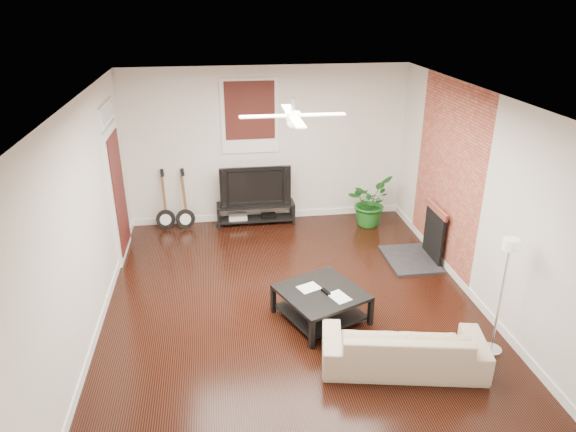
% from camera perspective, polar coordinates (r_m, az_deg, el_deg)
% --- Properties ---
extents(room, '(5.01, 6.01, 2.81)m').
position_cam_1_polar(room, '(6.52, 0.50, 0.64)').
color(room, black).
rests_on(room, ground).
extents(brick_accent, '(0.02, 2.20, 2.80)m').
position_cam_1_polar(brick_accent, '(8.13, 17.05, 4.26)').
color(brick_accent, '#A44435').
rests_on(brick_accent, floor).
extents(fireplace, '(0.80, 1.10, 0.92)m').
position_cam_1_polar(fireplace, '(8.36, 14.51, -1.88)').
color(fireplace, black).
rests_on(fireplace, floor).
extents(window_back, '(1.00, 0.06, 1.30)m').
position_cam_1_polar(window_back, '(9.15, -4.21, 10.87)').
color(window_back, '#36150E').
rests_on(window_back, wall_back).
extents(door_left, '(0.08, 1.00, 2.50)m').
position_cam_1_polar(door_left, '(8.44, -18.33, 3.69)').
color(door_left, white).
rests_on(door_left, wall_left).
extents(tv_stand, '(1.41, 0.38, 0.39)m').
position_cam_1_polar(tv_stand, '(9.51, -3.56, 0.27)').
color(tv_stand, black).
rests_on(tv_stand, floor).
extents(tv, '(1.26, 0.17, 0.73)m').
position_cam_1_polar(tv, '(9.33, -3.66, 3.50)').
color(tv, black).
rests_on(tv, tv_stand).
extents(coffee_table, '(1.27, 1.27, 0.40)m').
position_cam_1_polar(coffee_table, '(6.83, 3.64, -9.67)').
color(coffee_table, black).
rests_on(coffee_table, floor).
extents(sofa, '(1.92, 1.04, 0.53)m').
position_cam_1_polar(sofa, '(6.16, 12.54, -13.73)').
color(sofa, tan).
rests_on(sofa, floor).
extents(floor_lamp, '(0.29, 0.29, 1.48)m').
position_cam_1_polar(floor_lamp, '(6.43, 22.33, -8.24)').
color(floor_lamp, silver).
rests_on(floor_lamp, floor).
extents(potted_plant, '(1.03, 1.06, 0.89)m').
position_cam_1_polar(potted_plant, '(9.48, 8.87, 1.58)').
color(potted_plant, '#1B611C').
rests_on(potted_plant, floor).
extents(guitar_left, '(0.37, 0.29, 1.10)m').
position_cam_1_polar(guitar_left, '(9.38, -13.48, 1.63)').
color(guitar_left, black).
rests_on(guitar_left, floor).
extents(guitar_right, '(0.39, 0.32, 1.10)m').
position_cam_1_polar(guitar_right, '(9.32, -11.35, 1.69)').
color(guitar_right, black).
rests_on(guitar_right, floor).
extents(ceiling_fan, '(1.24, 1.24, 0.32)m').
position_cam_1_polar(ceiling_fan, '(6.16, 0.53, 10.98)').
color(ceiling_fan, white).
rests_on(ceiling_fan, ceiling).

